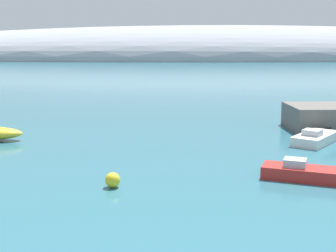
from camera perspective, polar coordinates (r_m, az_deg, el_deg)
The scene contains 4 objects.
distant_ridge at distance 192.63m, azimuth 7.09°, elevation 8.20°, with size 327.43×65.36×26.83m, color #999EA8.
motorboat_white_alongside_breakwater at distance 33.91m, azimuth 17.65°, elevation -1.39°, with size 4.27×4.71×1.06m.
motorboat_red_outer at distance 24.89m, azimuth 16.85°, elevation -5.53°, with size 5.12×3.17×1.05m.
mooring_buoy_yellow at distance 22.79m, azimuth -6.81°, elevation -6.60°, with size 0.74×0.74×0.74m, color yellow.
Camera 1 is at (0.44, -5.64, 6.99)m, focal length 49.63 mm.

